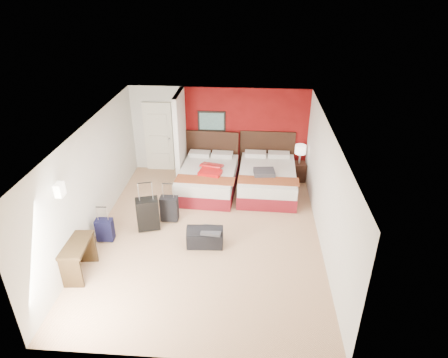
# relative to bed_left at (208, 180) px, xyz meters

# --- Properties ---
(ground) EXTENTS (6.50, 6.50, 0.00)m
(ground) POSITION_rel_bed_left_xyz_m (0.20, -2.03, -0.31)
(ground) COLOR #D7AC84
(ground) RESTS_ON ground
(room_walls) EXTENTS (5.02, 6.52, 2.50)m
(room_walls) POSITION_rel_bed_left_xyz_m (-1.20, -0.61, 0.94)
(room_walls) COLOR silver
(room_walls) RESTS_ON ground
(red_accent_panel) EXTENTS (3.50, 0.04, 2.50)m
(red_accent_panel) POSITION_rel_bed_left_xyz_m (0.95, 1.20, 0.94)
(red_accent_panel) COLOR maroon
(red_accent_panel) RESTS_ON ground
(partition_wall) EXTENTS (0.12, 1.20, 2.50)m
(partition_wall) POSITION_rel_bed_left_xyz_m (-0.80, 0.58, 0.94)
(partition_wall) COLOR silver
(partition_wall) RESTS_ON ground
(entry_door) EXTENTS (0.82, 0.06, 2.05)m
(entry_door) POSITION_rel_bed_left_xyz_m (-1.55, 1.17, 0.71)
(entry_door) COLOR silver
(entry_door) RESTS_ON ground
(bed_left) EXTENTS (1.58, 2.17, 0.63)m
(bed_left) POSITION_rel_bed_left_xyz_m (0.00, 0.00, 0.00)
(bed_left) COLOR white
(bed_left) RESTS_ON ground
(bed_right) EXTENTS (1.55, 2.17, 0.64)m
(bed_right) POSITION_rel_bed_left_xyz_m (1.58, 0.06, 0.01)
(bed_right) COLOR silver
(bed_right) RESTS_ON ground
(red_suitcase_open) EXTENTS (0.72, 0.88, 0.10)m
(red_suitcase_open) POSITION_rel_bed_left_xyz_m (0.10, -0.10, 0.36)
(red_suitcase_open) COLOR red
(red_suitcase_open) RESTS_ON bed_left
(jacket_bundle) EXTENTS (0.56, 0.47, 0.13)m
(jacket_bundle) POSITION_rel_bed_left_xyz_m (1.48, -0.24, 0.39)
(jacket_bundle) COLOR #3E3D43
(jacket_bundle) RESTS_ON bed_right
(nightstand) EXTENTS (0.40, 0.40, 0.53)m
(nightstand) POSITION_rel_bed_left_xyz_m (2.48, 0.76, -0.05)
(nightstand) COLOR black
(nightstand) RESTS_ON ground
(table_lamp) EXTENTS (0.32, 0.32, 0.54)m
(table_lamp) POSITION_rel_bed_left_xyz_m (2.48, 0.76, 0.48)
(table_lamp) COLOR silver
(table_lamp) RESTS_ON nightstand
(suitcase_black) EXTENTS (0.57, 0.44, 0.75)m
(suitcase_black) POSITION_rel_bed_left_xyz_m (-1.15, -1.91, 0.06)
(suitcase_black) COLOR black
(suitcase_black) RESTS_ON ground
(suitcase_charcoal) EXTENTS (0.41, 0.25, 0.60)m
(suitcase_charcoal) POSITION_rel_bed_left_xyz_m (-0.74, -1.54, -0.01)
(suitcase_charcoal) COLOR black
(suitcase_charcoal) RESTS_ON ground
(suitcase_navy) EXTENTS (0.37, 0.24, 0.51)m
(suitcase_navy) POSITION_rel_bed_left_xyz_m (-1.99, -2.42, -0.06)
(suitcase_navy) COLOR black
(suitcase_navy) RESTS_ON ground
(duffel_bag) EXTENTS (0.79, 0.45, 0.39)m
(duffel_bag) POSITION_rel_bed_left_xyz_m (0.20, -2.42, -0.12)
(duffel_bag) COLOR black
(duffel_bag) RESTS_ON ground
(jacket_draped) EXTENTS (0.45, 0.39, 0.06)m
(jacket_draped) POSITION_rel_bed_left_xyz_m (0.35, -2.47, 0.11)
(jacket_draped) COLOR #36353A
(jacket_draped) RESTS_ON duffel_bag
(desk) EXTENTS (0.51, 0.91, 0.73)m
(desk) POSITION_rel_bed_left_xyz_m (-2.11, -3.52, 0.05)
(desk) COLOR #2F200F
(desk) RESTS_ON ground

